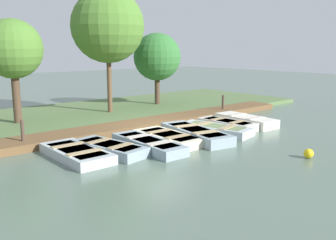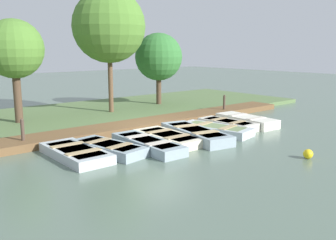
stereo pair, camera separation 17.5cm
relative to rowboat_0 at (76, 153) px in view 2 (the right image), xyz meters
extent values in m
plane|color=#566B5B|center=(-1.28, 4.50, -0.16)|extent=(80.00, 80.00, 0.00)
cube|color=#567042|center=(-6.28, 4.50, -0.05)|extent=(8.00, 24.00, 0.22)
cube|color=brown|center=(-2.38, 4.50, -0.02)|extent=(1.54, 17.36, 0.28)
cube|color=#B2BCC1|center=(0.00, 0.00, -0.01)|extent=(2.93, 1.25, 0.31)
cube|color=teal|center=(0.00, 0.00, 0.13)|extent=(2.40, 0.98, 0.02)
cube|color=tan|center=(0.56, 0.00, 0.16)|extent=(0.30, 1.14, 0.03)
cube|color=tan|center=(-0.56, 0.00, 0.16)|extent=(0.30, 1.14, 0.03)
cube|color=#8C9EA8|center=(0.20, 1.10, 0.00)|extent=(2.91, 1.52, 0.33)
cube|color=beige|center=(0.20, 1.10, 0.16)|extent=(2.38, 1.20, 0.03)
cube|color=tan|center=(0.72, 1.19, 0.18)|extent=(0.44, 1.00, 0.03)
cube|color=tan|center=(-0.32, 1.01, 0.18)|extent=(0.44, 1.00, 0.03)
cube|color=#8C9EA8|center=(0.61, 2.41, 0.00)|extent=(3.31, 1.10, 0.33)
cube|color=#4C709E|center=(0.61, 2.41, 0.16)|extent=(2.71, 0.86, 0.03)
cube|color=beige|center=(1.24, 2.39, 0.18)|extent=(0.36, 0.92, 0.03)
cube|color=beige|center=(-0.01, 2.43, 0.18)|extent=(0.36, 0.92, 0.03)
cube|color=beige|center=(0.37, 3.56, 0.00)|extent=(2.94, 1.27, 0.32)
cube|color=teal|center=(0.37, 3.56, 0.15)|extent=(2.41, 0.99, 0.03)
cube|color=tan|center=(0.92, 3.55, 0.17)|extent=(0.31, 1.12, 0.03)
cube|color=tan|center=(-0.19, 3.57, 0.17)|extent=(0.31, 1.12, 0.03)
cube|color=#8C9EA8|center=(0.62, 4.73, 0.03)|extent=(3.67, 1.77, 0.38)
cube|color=#6B7F51|center=(0.62, 4.73, 0.20)|extent=(3.00, 1.41, 0.03)
cube|color=tan|center=(1.28, 4.60, 0.23)|extent=(0.54, 1.09, 0.03)
cube|color=tan|center=(-0.03, 4.85, 0.23)|extent=(0.54, 1.09, 0.03)
cube|color=#B2BCC1|center=(0.49, 5.98, 0.00)|extent=(3.21, 1.79, 0.33)
cube|color=#6B7F51|center=(0.49, 5.98, 0.15)|extent=(2.62, 1.43, 0.03)
cube|color=tan|center=(1.06, 6.10, 0.18)|extent=(0.53, 1.12, 0.03)
cube|color=tan|center=(-0.07, 5.86, 0.18)|extent=(0.53, 1.12, 0.03)
cube|color=beige|center=(0.17, 7.11, 0.01)|extent=(2.70, 1.13, 0.35)
cube|color=teal|center=(0.17, 7.11, 0.17)|extent=(2.21, 0.89, 0.03)
cube|color=tan|center=(0.67, 7.15, 0.20)|extent=(0.32, 0.91, 0.03)
cube|color=tan|center=(-0.34, 7.08, 0.20)|extent=(0.32, 0.91, 0.03)
cube|color=silver|center=(0.20, 8.37, 0.03)|extent=(3.05, 1.31, 0.39)
cube|color=#6B7F51|center=(0.20, 8.37, 0.21)|extent=(2.50, 1.03, 0.03)
cube|color=beige|center=(0.76, 8.33, 0.24)|extent=(0.37, 1.02, 0.03)
cube|color=beige|center=(-0.36, 8.42, 0.24)|extent=(0.37, 1.02, 0.03)
cylinder|color=#47382D|center=(-2.26, -0.86, 0.32)|extent=(0.12, 0.12, 0.97)
sphere|color=#47382D|center=(-2.26, -0.86, 0.83)|extent=(0.11, 0.11, 0.11)
cylinder|color=#47382D|center=(-2.26, 9.61, 0.32)|extent=(0.12, 0.12, 0.97)
sphere|color=#47382D|center=(-2.26, 9.61, 0.83)|extent=(0.11, 0.11, 0.11)
sphere|color=yellow|center=(4.84, 5.61, -0.01)|extent=(0.31, 0.31, 0.31)
cylinder|color=#4C3828|center=(-5.94, 0.24, 1.20)|extent=(0.34, 0.34, 2.73)
sphere|color=#4C7A2D|center=(-5.94, 0.24, 3.26)|extent=(2.54, 2.54, 2.54)
cylinder|color=brown|center=(-5.73, 4.84, 1.60)|extent=(0.24, 0.24, 3.52)
sphere|color=#4C7A2D|center=(-5.73, 4.84, 4.36)|extent=(3.64, 3.64, 3.64)
cylinder|color=#4C3828|center=(-6.32, 8.44, 0.94)|extent=(0.30, 0.30, 2.20)
sphere|color=#337033|center=(-6.32, 8.44, 2.79)|extent=(2.72, 2.72, 2.72)
camera|label=1|loc=(10.64, -5.27, 3.31)|focal=40.00mm
camera|label=2|loc=(10.75, -5.13, 3.31)|focal=40.00mm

